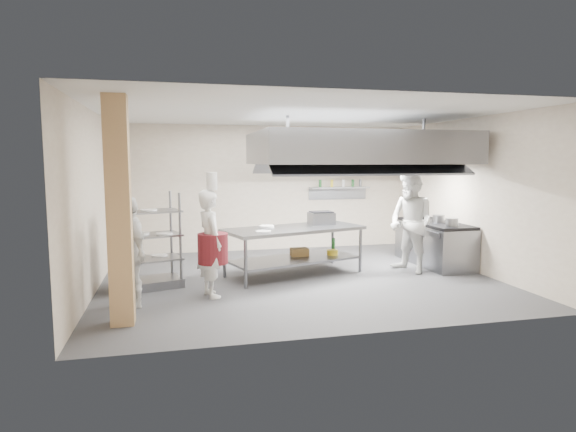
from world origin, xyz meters
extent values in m
plane|color=#353538|center=(0.00, 0.00, 0.00)|extent=(7.00, 7.00, 0.00)
plane|color=silver|center=(0.00, 0.00, 3.00)|extent=(7.00, 7.00, 0.00)
plane|color=#B8A792|center=(0.00, 3.00, 1.50)|extent=(7.00, 0.00, 7.00)
plane|color=#B8A792|center=(-3.50, 0.00, 1.50)|extent=(0.00, 6.00, 6.00)
plane|color=#B8A792|center=(3.50, 0.00, 1.50)|extent=(0.00, 6.00, 6.00)
cube|color=tan|center=(-2.90, -1.90, 1.50)|extent=(0.30, 0.30, 3.00)
cube|color=gray|center=(1.30, 0.40, 2.40)|extent=(4.00, 2.50, 0.60)
cube|color=white|center=(0.40, 0.40, 2.08)|extent=(1.60, 0.12, 0.04)
cube|color=white|center=(2.20, 0.40, 2.08)|extent=(1.60, 0.12, 0.04)
cube|color=gray|center=(1.80, 2.84, 1.50)|extent=(1.50, 0.28, 0.04)
cube|color=gray|center=(-0.01, 0.28, 0.88)|extent=(2.82, 1.80, 0.06)
cube|color=slate|center=(-0.01, 0.28, 0.30)|extent=(2.59, 1.64, 0.04)
cube|color=gray|center=(3.08, 0.50, 0.42)|extent=(0.80, 2.00, 0.84)
cube|color=black|center=(3.08, 0.50, 0.87)|extent=(0.78, 1.96, 0.06)
imported|color=white|center=(-1.66, -0.85, 0.86)|extent=(0.56, 0.71, 1.71)
imported|color=white|center=(2.25, -0.04, 0.98)|extent=(1.01, 1.14, 1.95)
imported|color=silver|center=(-2.85, -1.10, 0.83)|extent=(0.75, 1.05, 1.65)
cube|color=slate|center=(0.64, 0.61, 1.03)|extent=(0.50, 0.40, 0.23)
cube|color=#91603A|center=(0.15, 0.48, 0.39)|extent=(0.35, 0.25, 0.15)
cylinder|color=slate|center=(3.06, 0.33, 0.98)|extent=(0.24, 0.24, 0.16)
cylinder|color=white|center=(-2.66, -0.07, 0.53)|extent=(0.28, 0.28, 0.05)
camera|label=1|loc=(-2.20, -8.45, 2.16)|focal=30.00mm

